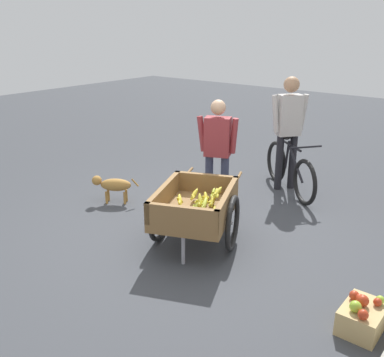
# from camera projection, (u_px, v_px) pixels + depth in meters

# --- Properties ---
(ground_plane) EXTENTS (24.00, 24.00, 0.00)m
(ground_plane) POSITION_uv_depth(u_px,v_px,m) (190.00, 232.00, 5.39)
(ground_plane) COLOR #3D3F44
(fruit_cart) EXTENTS (1.82, 1.34, 0.73)m
(fruit_cart) POSITION_uv_depth(u_px,v_px,m) (196.00, 209.00, 4.98)
(fruit_cart) COLOR olive
(fruit_cart) RESTS_ON ground
(vendor_person) EXTENTS (0.32, 0.54, 1.50)m
(vendor_person) POSITION_uv_depth(u_px,v_px,m) (217.00, 145.00, 5.87)
(vendor_person) COLOR #333851
(vendor_person) RESTS_ON ground
(bicycle) EXTENTS (1.08, 1.34, 0.85)m
(bicycle) POSITION_uv_depth(u_px,v_px,m) (290.00, 170.00, 6.58)
(bicycle) COLOR black
(bicycle) RESTS_ON ground
(cyclist_person) EXTENTS (0.42, 0.41, 1.72)m
(cyclist_person) POSITION_uv_depth(u_px,v_px,m) (289.00, 123.00, 6.49)
(cyclist_person) COLOR black
(cyclist_person) RESTS_ON ground
(dog) EXTENTS (0.42, 0.57, 0.40)m
(dog) POSITION_uv_depth(u_px,v_px,m) (113.00, 185.00, 6.21)
(dog) COLOR #AD7A38
(dog) RESTS_ON ground
(mixed_fruit_crate) EXTENTS (0.44, 0.32, 0.32)m
(mixed_fruit_crate) POSITION_uv_depth(u_px,v_px,m) (363.00, 316.00, 3.65)
(mixed_fruit_crate) COLOR tan
(mixed_fruit_crate) RESTS_ON ground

